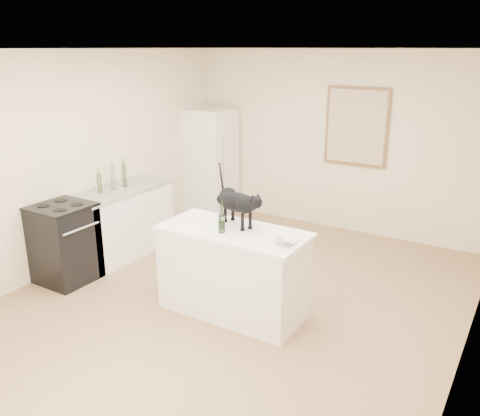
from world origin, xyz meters
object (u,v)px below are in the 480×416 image
fridge (210,162)px  wine_bottle (222,218)px  stove (65,244)px  glass_bowl (287,242)px  black_cat (237,204)px

fridge → wine_bottle: fridge is taller
stove → glass_bowl: (2.68, 0.32, 0.48)m
stove → black_cat: (2.01, 0.54, 0.67)m
stove → wine_bottle: size_ratio=2.97×
wine_bottle → glass_bowl: size_ratio=1.39×
stove → fridge: (0.00, 2.95, 0.40)m
black_cat → stove: bearing=-141.2°
stove → fridge: fridge is taller
wine_bottle → glass_bowl: wine_bottle is taller
black_cat → wine_bottle: (-0.01, -0.25, -0.07)m
fridge → glass_bowl: bearing=-44.4°
black_cat → glass_bowl: (0.67, -0.21, -0.19)m
stove → glass_bowl: glass_bowl is taller
stove → black_cat: 2.18m
black_cat → wine_bottle: size_ratio=2.05×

